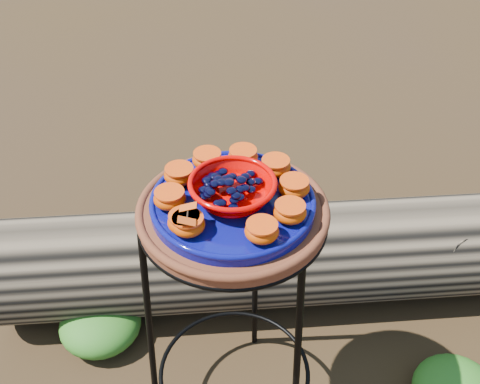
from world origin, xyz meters
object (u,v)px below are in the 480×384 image
(red_bowl, at_px, (233,191))
(driftwood_log, at_px, (284,255))
(cobalt_plate, at_px, (233,204))
(terracotta_saucer, at_px, (233,214))
(plant_stand, at_px, (234,324))

(red_bowl, bearing_deg, driftwood_log, 85.57)
(cobalt_plate, xyz_separation_m, red_bowl, (0.00, 0.00, 0.04))
(red_bowl, xyz_separation_m, driftwood_log, (0.03, 0.45, -0.61))
(cobalt_plate, bearing_deg, red_bowl, 0.00)
(terracotta_saucer, bearing_deg, driftwood_log, 85.57)
(terracotta_saucer, height_order, red_bowl, red_bowl)
(terracotta_saucer, bearing_deg, plant_stand, 0.00)
(driftwood_log, bearing_deg, terracotta_saucer, -94.43)
(plant_stand, height_order, cobalt_plate, cobalt_plate)
(cobalt_plate, bearing_deg, terracotta_saucer, 0.00)
(red_bowl, bearing_deg, plant_stand, 0.00)
(plant_stand, bearing_deg, terracotta_saucer, 0.00)
(plant_stand, relative_size, terracotta_saucer, 1.76)
(red_bowl, bearing_deg, cobalt_plate, 0.00)
(red_bowl, distance_m, driftwood_log, 0.76)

